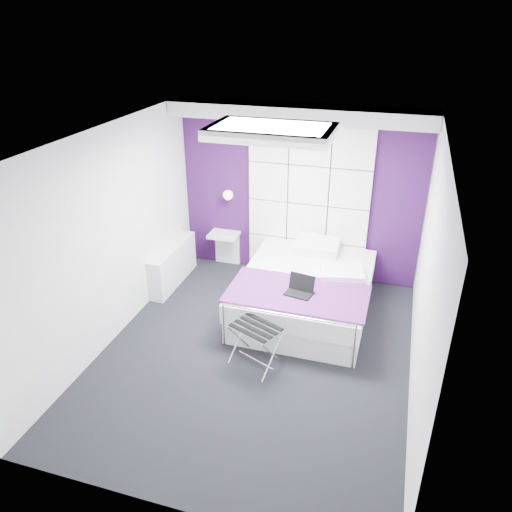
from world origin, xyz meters
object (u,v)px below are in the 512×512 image
(wall_lamp, at_px, (229,194))
(radiator, at_px, (173,265))
(bed, at_px, (305,291))
(nightstand, at_px, (224,235))
(luggage_rack, at_px, (256,346))
(laptop, at_px, (300,289))

(wall_lamp, height_order, radiator, wall_lamp)
(radiator, xyz_separation_m, bed, (2.06, -0.20, 0.01))
(radiator, distance_m, nightstand, 0.95)
(bed, xyz_separation_m, nightstand, (-1.50, 0.92, 0.25))
(luggage_rack, bearing_deg, laptop, 90.58)
(wall_lamp, bearing_deg, laptop, -45.69)
(laptop, bearing_deg, radiator, 171.34)
(bed, bearing_deg, radiator, 174.38)
(wall_lamp, xyz_separation_m, luggage_rack, (1.12, -2.26, -0.96))
(bed, height_order, laptop, laptop)
(bed, bearing_deg, luggage_rack, -103.29)
(nightstand, xyz_separation_m, laptop, (1.53, -1.44, 0.09))
(radiator, bearing_deg, laptop, -19.06)
(radiator, xyz_separation_m, laptop, (2.09, -0.72, 0.35))
(nightstand, xyz_separation_m, luggage_rack, (1.20, -2.22, -0.29))
(radiator, bearing_deg, bed, -5.62)
(wall_lamp, distance_m, nightstand, 0.67)
(laptop, bearing_deg, wall_lamp, 144.71)
(radiator, xyz_separation_m, nightstand, (0.56, 0.72, 0.26))
(radiator, distance_m, bed, 2.07)
(nightstand, bearing_deg, bed, -31.54)
(radiator, height_order, bed, bed)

